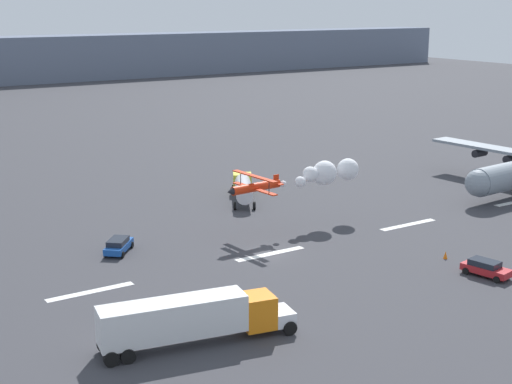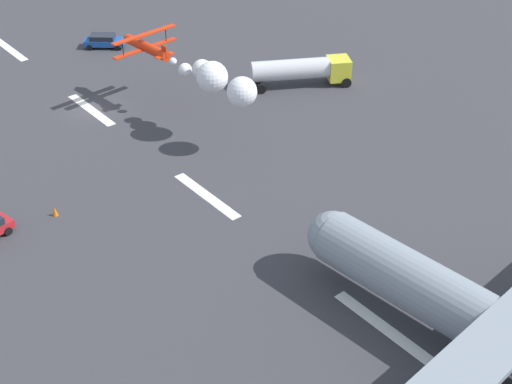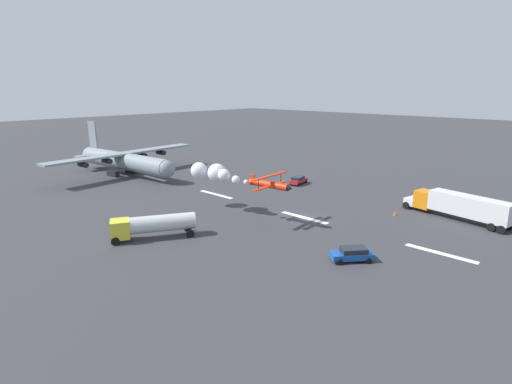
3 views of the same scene
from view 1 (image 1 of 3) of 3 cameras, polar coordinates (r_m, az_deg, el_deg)
ground_plane at (r=76.26m, az=1.09°, el=-4.74°), size 440.00×440.00×0.00m
runway_stripe_2 at (r=68.18m, az=-12.50°, el=-7.43°), size 8.00×0.90×0.01m
runway_stripe_3 at (r=76.26m, az=1.09°, el=-4.73°), size 8.00×0.90×0.01m
runway_stripe_4 at (r=87.82m, az=11.52°, el=-2.46°), size 8.00×0.90×0.01m
stunt_biplane_red at (r=85.87m, az=4.97°, el=1.36°), size 18.56×7.20×2.79m
semi_truck_orange at (r=56.33m, az=-4.91°, el=-9.53°), size 15.17×5.52×3.70m
fuel_tanker_truck at (r=96.12m, az=-0.98°, el=0.36°), size 7.26×10.03×2.90m
followme_car_yellow at (r=73.20m, az=17.10°, el=-5.54°), size 2.73×4.77×1.52m
airport_staff_sedan at (r=77.66m, az=-10.44°, el=-3.99°), size 4.30×4.60×1.52m
traffic_cone_near at (r=63.78m, az=-0.84°, el=-8.27°), size 0.44×0.44×0.75m
traffic_cone_far at (r=77.10m, az=14.24°, el=-4.68°), size 0.44×0.44×0.75m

